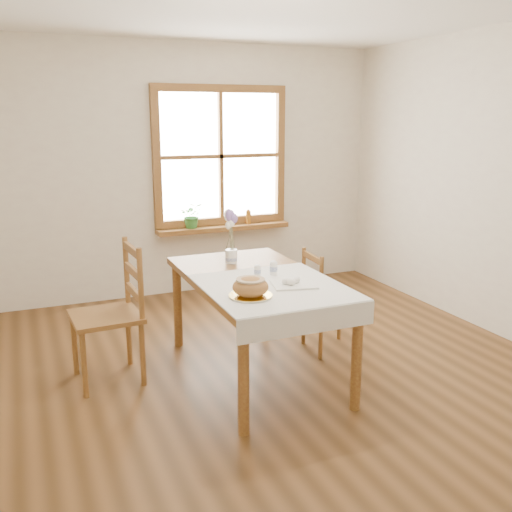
{
  "coord_description": "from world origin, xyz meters",
  "views": [
    {
      "loc": [
        -1.51,
        -3.31,
        1.87
      ],
      "look_at": [
        0.0,
        0.3,
        0.9
      ],
      "focal_mm": 40.0,
      "sensor_mm": 36.0,
      "label": 1
    }
  ],
  "objects_px": {
    "chair_right": "(331,300)",
    "dining_table": "(256,288)",
    "bread_plate": "(251,296)",
    "flower_vase": "(231,257)",
    "chair_left": "(106,314)"
  },
  "relations": [
    {
      "from": "chair_right",
      "to": "dining_table",
      "type": "bearing_deg",
      "value": 108.31
    },
    {
      "from": "chair_right",
      "to": "bread_plate",
      "type": "height_order",
      "value": "chair_right"
    },
    {
      "from": "bread_plate",
      "to": "flower_vase",
      "type": "height_order",
      "value": "flower_vase"
    },
    {
      "from": "chair_left",
      "to": "flower_vase",
      "type": "height_order",
      "value": "chair_left"
    },
    {
      "from": "bread_plate",
      "to": "flower_vase",
      "type": "distance_m",
      "value": 0.88
    },
    {
      "from": "dining_table",
      "to": "flower_vase",
      "type": "xyz_separation_m",
      "value": [
        -0.04,
        0.4,
        0.14
      ]
    },
    {
      "from": "dining_table",
      "to": "chair_left",
      "type": "xyz_separation_m",
      "value": [
        -1.02,
        0.32,
        -0.16
      ]
    },
    {
      "from": "dining_table",
      "to": "chair_left",
      "type": "bearing_deg",
      "value": 162.81
    },
    {
      "from": "chair_left",
      "to": "flower_vase",
      "type": "distance_m",
      "value": 1.03
    },
    {
      "from": "chair_left",
      "to": "chair_right",
      "type": "distance_m",
      "value": 1.77
    },
    {
      "from": "bread_plate",
      "to": "flower_vase",
      "type": "relative_size",
      "value": 2.55
    },
    {
      "from": "bread_plate",
      "to": "chair_right",
      "type": "bearing_deg",
      "value": 33.76
    },
    {
      "from": "chair_left",
      "to": "bread_plate",
      "type": "bearing_deg",
      "value": 42.5
    },
    {
      "from": "dining_table",
      "to": "chair_right",
      "type": "xyz_separation_m",
      "value": [
        0.74,
        0.19,
        -0.25
      ]
    },
    {
      "from": "chair_left",
      "to": "dining_table",
      "type": "bearing_deg",
      "value": 69.45
    }
  ]
}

